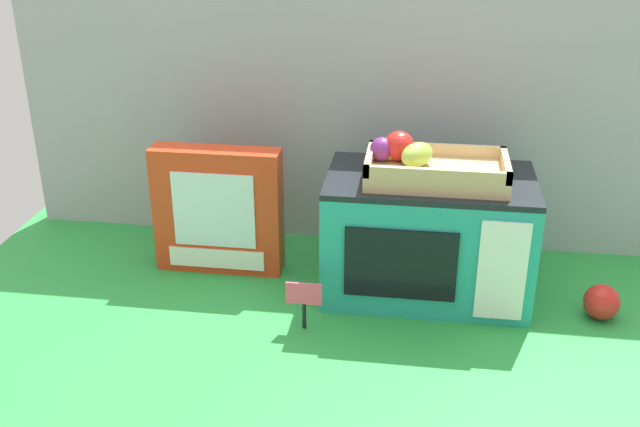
{
  "coord_description": "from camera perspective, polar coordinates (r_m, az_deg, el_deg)",
  "views": [
    {
      "loc": [
        0.13,
        -1.41,
        0.8
      ],
      "look_at": [
        -0.07,
        0.01,
        0.15
      ],
      "focal_mm": 41.93,
      "sensor_mm": 36.0,
      "label": 1
    }
  ],
  "objects": [
    {
      "name": "cookie_set_box",
      "position": [
        1.64,
        -7.79,
        0.23
      ],
      "size": [
        0.28,
        0.07,
        0.28
      ],
      "color": "red",
      "rests_on": "ground"
    },
    {
      "name": "loose_toy_apple",
      "position": [
        1.58,
        20.69,
        -6.34
      ],
      "size": [
        0.07,
        0.07,
        0.07
      ],
      "primitive_type": "sphere",
      "color": "red",
      "rests_on": "ground"
    },
    {
      "name": "food_groups_crate",
      "position": [
        1.48,
        8.08,
        3.6
      ],
      "size": [
        0.27,
        0.15,
        0.09
      ],
      "color": "tan",
      "rests_on": "toy_microwave"
    },
    {
      "name": "ground_plane",
      "position": [
        1.63,
        2.47,
        -5.25
      ],
      "size": [
        1.7,
        1.7,
        0.0
      ],
      "primitive_type": "plane",
      "color": "green",
      "rests_on": "ground"
    },
    {
      "name": "display_back_panel",
      "position": [
        1.71,
        3.44,
        7.7
      ],
      "size": [
        1.61,
        0.03,
        0.62
      ],
      "primitive_type": "cube",
      "color": "#A0A3A8",
      "rests_on": "ground"
    },
    {
      "name": "toy_microwave",
      "position": [
        1.55,
        8.21,
        -1.65
      ],
      "size": [
        0.42,
        0.25,
        0.26
      ],
      "color": "teal",
      "rests_on": "ground"
    },
    {
      "name": "price_sign",
      "position": [
        1.43,
        -1.24,
        -6.5
      ],
      "size": [
        0.07,
        0.01,
        0.1
      ],
      "color": "black",
      "rests_on": "ground"
    }
  ]
}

